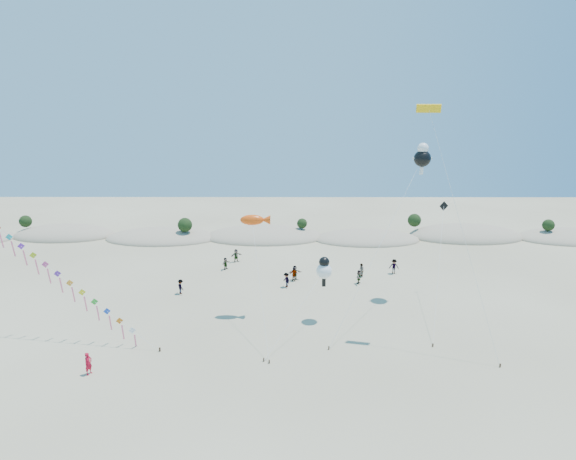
{
  "coord_description": "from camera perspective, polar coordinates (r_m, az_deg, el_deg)",
  "views": [
    {
      "loc": [
        4.04,
        -27.99,
        20.11
      ],
      "look_at": [
        3.9,
        14.0,
        9.28
      ],
      "focal_mm": 30.0,
      "sensor_mm": 36.0,
      "label": 1
    }
  ],
  "objects": [
    {
      "name": "fish_kite",
      "position": [
        46.15,
        -3.88,
        1.17
      ],
      "size": [
        3.16,
        10.53,
        10.06
      ],
      "color": "#3F2D1E",
      "rests_on": "ground"
    },
    {
      "name": "parafoil_kite",
      "position": [
        42.41,
        16.53,
        12.92
      ],
      "size": [
        6.33,
        7.11,
        20.29
      ],
      "color": "#3F2D1E",
      "rests_on": "ground"
    },
    {
      "name": "beachgoers",
      "position": [
        58.24,
        0.75,
        -4.85
      ],
      "size": [
        26.13,
        12.52,
        1.84
      ],
      "color": "slate",
      "rests_on": "ground"
    },
    {
      "name": "ground",
      "position": [
        34.7,
        -6.99,
        -21.07
      ],
      "size": [
        160.0,
        160.0,
        0.0
      ],
      "primitive_type": "plane",
      "color": "gray",
      "rests_on": "ground"
    },
    {
      "name": "cartoon_kite_low",
      "position": [
        45.77,
        4.29,
        -4.66
      ],
      "size": [
        6.16,
        8.8,
        6.37
      ],
      "color": "#3F2D1E",
      "rests_on": "ground"
    },
    {
      "name": "flyer_foreground",
      "position": [
        41.38,
        -22.58,
        -14.41
      ],
      "size": [
        0.65,
        0.77,
        1.79
      ],
      "primitive_type": "imported",
      "rotation": [
        0.0,
        0.0,
        1.16
      ],
      "color": "#B20E26",
      "rests_on": "ground"
    },
    {
      "name": "dune_ridge",
      "position": [
        75.88,
        -2.07,
        -0.82
      ],
      "size": [
        145.3,
        11.49,
        5.57
      ],
      "color": "gray",
      "rests_on": "ground"
    },
    {
      "name": "dark_kite",
      "position": [
        52.04,
        17.72,
        -0.75
      ],
      "size": [
        5.07,
        14.06,
        10.1
      ],
      "color": "#3F2D1E",
      "rests_on": "ground"
    },
    {
      "name": "cartoon_kite_high",
      "position": [
        51.7,
        15.64,
        8.37
      ],
      "size": [
        11.33,
        13.42,
        16.51
      ],
      "color": "#3F2D1E",
      "rests_on": "ground"
    }
  ]
}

